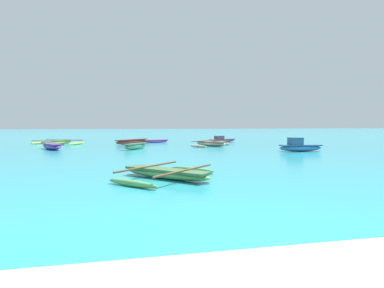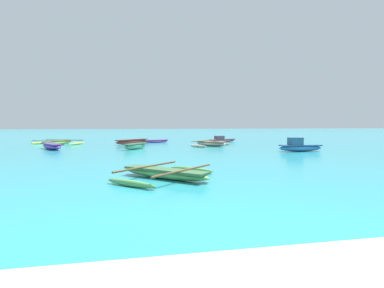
# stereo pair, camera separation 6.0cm
# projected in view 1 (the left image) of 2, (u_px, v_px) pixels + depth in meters

# --- Properties ---
(moored_boat_0) EXTENTS (1.89, 2.40, 0.43)m
(moored_boat_0) POSITION_uv_depth(u_px,v_px,m) (135.00, 146.00, 22.01)
(moored_boat_0) COLOR #58AA7A
(moored_boat_0) RESTS_ON ground_plane
(moored_boat_1) EXTENTS (4.71, 3.99, 0.39)m
(moored_boat_1) POSITION_uv_depth(u_px,v_px,m) (58.00, 142.00, 27.46)
(moored_boat_1) COLOR #ABD146
(moored_boat_1) RESTS_ON ground_plane
(moored_boat_2) EXTENTS (2.24, 2.99, 0.43)m
(moored_boat_2) POSITION_uv_depth(u_px,v_px,m) (52.00, 146.00, 21.88)
(moored_boat_2) COLOR purple
(moored_boat_2) RESTS_ON ground_plane
(moored_boat_3) EXTENTS (3.40, 2.14, 0.67)m
(moored_boat_3) POSITION_uv_depth(u_px,v_px,m) (222.00, 140.00, 30.75)
(moored_boat_3) COLOR #A06189
(moored_boat_3) RESTS_ON ground_plane
(moored_boat_4) EXTENTS (3.08, 0.90, 0.95)m
(moored_boat_4) POSITION_uv_depth(u_px,v_px,m) (300.00, 146.00, 20.27)
(moored_boat_4) COLOR #3884C8
(moored_boat_4) RESTS_ON ground_plane
(moored_boat_5) EXTENTS (3.95, 3.72, 0.46)m
(moored_boat_5) POSITION_uv_depth(u_px,v_px,m) (211.00, 143.00, 25.27)
(moored_boat_5) COLOR #D0B194
(moored_boat_5) RESTS_ON ground_plane
(moored_boat_6) EXTENTS (3.21, 3.28, 0.45)m
(moored_boat_6) POSITION_uv_depth(u_px,v_px,m) (132.00, 142.00, 27.53)
(moored_boat_6) COLOR maroon
(moored_boat_6) RESTS_ON ground_plane
(moored_boat_7) EXTENTS (3.78, 3.80, 0.38)m
(moored_boat_7) POSITION_uv_depth(u_px,v_px,m) (166.00, 173.00, 10.13)
(moored_boat_7) COLOR #559F53
(moored_boat_7) RESTS_ON ground_plane
(moored_boat_8) EXTENTS (2.74, 1.49, 0.29)m
(moored_boat_8) POSITION_uv_depth(u_px,v_px,m) (156.00, 141.00, 30.06)
(moored_boat_8) COLOR #C84FCD
(moored_boat_8) RESTS_ON ground_plane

